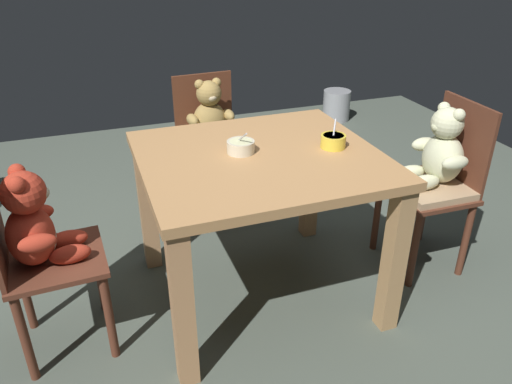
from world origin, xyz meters
TOP-DOWN VIEW (x-y plane):
  - ground_plane at (0.00, 0.00)m, footprint 5.20×5.20m
  - dining_table at (0.00, 0.00)m, footprint 1.02×0.94m
  - teddy_chair_near_right at (0.92, -0.04)m, footprint 0.37×0.42m
  - teddy_chair_far_center at (0.02, 0.89)m, footprint 0.42×0.41m
  - teddy_chair_near_left at (-0.93, -0.04)m, footprint 0.39×0.40m
  - porridge_bowl_yellow_near_right at (0.33, -0.04)m, footprint 0.11×0.11m
  - porridge_bowl_cream_center at (-0.07, 0.05)m, footprint 0.12×0.13m
  - metal_pail at (1.56, 2.15)m, footprint 0.25×0.25m

SIDE VIEW (x-z plane):
  - ground_plane at x=0.00m, z-range -0.04..0.00m
  - metal_pail at x=1.56m, z-range 0.00..0.28m
  - teddy_chair_far_center at x=0.02m, z-range 0.12..0.96m
  - teddy_chair_near_left at x=-0.93m, z-range 0.11..1.01m
  - teddy_chair_near_right at x=0.92m, z-range 0.12..1.00m
  - dining_table at x=0.00m, z-range 0.24..0.98m
  - porridge_bowl_cream_center at x=-0.07m, z-range 0.71..0.83m
  - porridge_bowl_yellow_near_right at x=0.33m, z-range 0.72..0.83m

